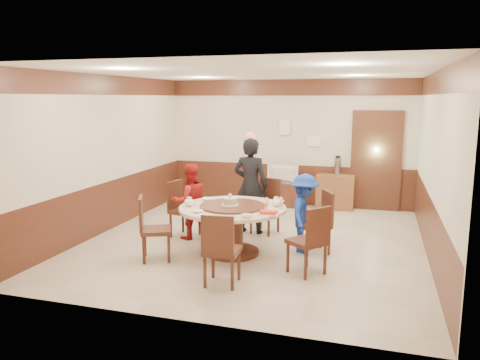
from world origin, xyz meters
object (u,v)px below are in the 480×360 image
(person_standing, at_px, (251,186))
(television, at_px, (281,174))
(birthday_cake, at_px, (230,201))
(side_cabinet, at_px, (335,192))
(person_blue, at_px, (304,213))
(thermos, at_px, (338,166))
(banquet_table, at_px, (233,220))
(person_red, at_px, (190,201))
(tv_stand, at_px, (281,195))
(shrimp_platter, at_px, (269,213))

(person_standing, distance_m, television, 2.26)
(birthday_cake, distance_m, side_cabinet, 3.78)
(person_blue, bearing_deg, person_standing, 54.96)
(side_cabinet, bearing_deg, birthday_cake, -109.77)
(person_blue, bearing_deg, side_cabinet, -2.68)
(person_standing, relative_size, thermos, 4.52)
(person_standing, distance_m, person_blue, 1.37)
(person_standing, bearing_deg, person_blue, 147.69)
(banquet_table, height_order, person_red, person_red)
(television, relative_size, thermos, 1.94)
(person_standing, height_order, side_cabinet, person_standing)
(banquet_table, height_order, person_blue, person_blue)
(person_red, relative_size, thermos, 3.42)
(banquet_table, height_order, person_standing, person_standing)
(birthday_cake, bearing_deg, tv_stand, 88.79)
(birthday_cake, distance_m, shrimp_platter, 0.75)
(banquet_table, relative_size, person_standing, 0.96)
(shrimp_platter, bearing_deg, thermos, 80.75)
(person_red, xyz_separation_m, television, (0.99, 2.89, 0.06))
(person_blue, height_order, thermos, person_blue)
(birthday_cake, xyz_separation_m, thermos, (1.30, 3.53, 0.10))
(television, distance_m, side_cabinet, 1.24)
(person_standing, relative_size, television, 2.32)
(person_red, bearing_deg, banquet_table, 108.95)
(person_blue, xyz_separation_m, shrimp_platter, (-0.39, -0.76, 0.16))
(birthday_cake, bearing_deg, television, 88.79)
(person_standing, distance_m, person_red, 1.12)
(person_standing, height_order, person_blue, person_standing)
(birthday_cake, xyz_separation_m, shrimp_platter, (0.68, -0.31, -0.06))
(banquet_table, relative_size, side_cabinet, 2.06)
(person_standing, xyz_separation_m, television, (0.09, 2.26, -0.15))
(banquet_table, relative_size, birthday_cake, 6.26)
(television, height_order, side_cabinet, television)
(birthday_cake, bearing_deg, person_standing, 90.75)
(thermos, bearing_deg, tv_stand, -178.60)
(person_red, xyz_separation_m, person_blue, (1.99, -0.16, -0.03))
(television, xyz_separation_m, side_cabinet, (1.20, 0.03, -0.34))
(person_standing, relative_size, person_red, 1.32)
(banquet_table, height_order, shrimp_platter, shrimp_platter)
(person_blue, height_order, shrimp_platter, person_blue)
(banquet_table, height_order, tv_stand, banquet_table)
(person_red, height_order, tv_stand, person_red)
(person_red, height_order, person_blue, person_red)
(person_blue, height_order, tv_stand, person_blue)
(banquet_table, xyz_separation_m, tv_stand, (0.04, 3.47, -0.28))
(person_standing, distance_m, birthday_cake, 1.25)
(person_standing, relative_size, shrimp_platter, 5.72)
(television, bearing_deg, banquet_table, 100.40)
(television, bearing_deg, thermos, -167.48)
(tv_stand, distance_m, television, 0.46)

